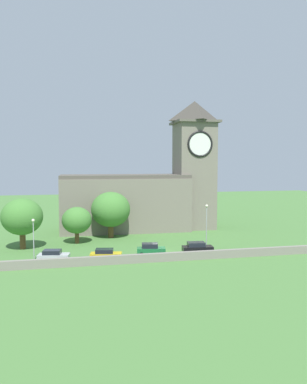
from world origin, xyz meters
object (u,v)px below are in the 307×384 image
object	(u,v)px
car_silver	(53,255)
tree_by_tower	(77,220)
car_yellow	(106,254)
car_green	(151,249)
car_black	(197,248)
church	(150,189)
tree_riverside_west	(22,217)
streetlamp_west_mid	(207,220)
tree_churchyard	(111,210)
streetlamp_west_end	(33,232)

from	to	relation	value
car_silver	tree_by_tower	size ratio (longest dim) A/B	0.73
car_yellow	car_green	distance (m)	7.10
car_black	church	bearing A→B (deg)	97.30
car_green	tree_riverside_west	size ratio (longest dim) A/B	0.54
car_green	streetlamp_west_mid	size ratio (longest dim) A/B	0.61
streetlamp_west_mid	car_silver	bearing A→B (deg)	-175.80
car_silver	tree_by_tower	bearing A→B (deg)	73.23
tree_riverside_west	tree_churchyard	xyz separation A→B (m)	(15.16, 6.43, 0.03)
streetlamp_west_end	tree_churchyard	world-z (taller)	tree_churchyard
car_yellow	streetlamp_west_end	bearing A→B (deg)	169.92
car_silver	streetlamp_west_mid	world-z (taller)	streetlamp_west_mid
car_black	tree_by_tower	distance (m)	21.91
car_yellow	streetlamp_west_end	size ratio (longest dim) A/B	0.78
car_black	streetlamp_west_end	size ratio (longest dim) A/B	0.80
car_black	tree_by_tower	size ratio (longest dim) A/B	0.76
tree_churchyard	church	bearing A→B (deg)	39.20
streetlamp_west_mid	car_yellow	bearing A→B (deg)	-170.65
streetlamp_west_mid	tree_riverside_west	distance (m)	30.15
car_silver	streetlamp_west_mid	xyz separation A→B (m)	(23.95, 1.76, 4.11)
church	streetlamp_west_end	xyz separation A→B (m)	(-21.65, -21.99, -4.51)
car_yellow	car_green	bearing A→B (deg)	9.76
church	streetlamp_west_end	distance (m)	31.19
car_black	tree_by_tower	world-z (taller)	tree_by_tower
streetlamp_west_mid	tree_churchyard	bearing A→B (deg)	135.77
car_silver	tree_churchyard	world-z (taller)	tree_churchyard
church	streetlamp_west_mid	distance (m)	22.01
church	tree_riverside_west	size ratio (longest dim) A/B	3.93
streetlamp_west_end	tree_riverside_west	world-z (taller)	tree_riverside_west
church	tree_riverside_west	distance (m)	28.05
car_silver	car_yellow	size ratio (longest dim) A/B	0.98
car_yellow	car_black	world-z (taller)	car_black
church	car_silver	distance (m)	30.67
car_black	tree_riverside_west	world-z (taller)	tree_riverside_west
streetlamp_west_mid	streetlamp_west_end	bearing A→B (deg)	-178.06
tree_riverside_west	streetlamp_west_mid	bearing A→B (deg)	-13.99
car_black	tree_riverside_west	xyz separation A→B (m)	(-27.12, 9.02, 4.42)
car_black	tree_riverside_west	size ratio (longest dim) A/B	0.58
car_yellow	car_black	xyz separation A→B (m)	(14.37, 0.99, 0.07)
car_green	tree_riverside_west	bearing A→B (deg)	155.97
car_silver	streetlamp_west_mid	size ratio (longest dim) A/B	0.63
car_black	tree_by_tower	bearing A→B (deg)	147.62
church	car_black	size ratio (longest dim) A/B	6.73
tree_riverside_west	church	bearing A→B (deg)	29.70
car_silver	car_yellow	xyz separation A→B (m)	(7.45, -0.96, 0.00)
car_green	tree_churchyard	xyz separation A→B (m)	(-4.58, 15.23, 4.40)
church	tree_riverside_west	world-z (taller)	church
church	car_silver	size ratio (longest dim) A/B	7.04
car_green	streetlamp_west_mid	xyz separation A→B (m)	(9.51, 1.51, 3.99)
car_yellow	streetlamp_west_mid	world-z (taller)	streetlamp_west_mid
streetlamp_west_end	car_yellow	bearing A→B (deg)	-10.08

